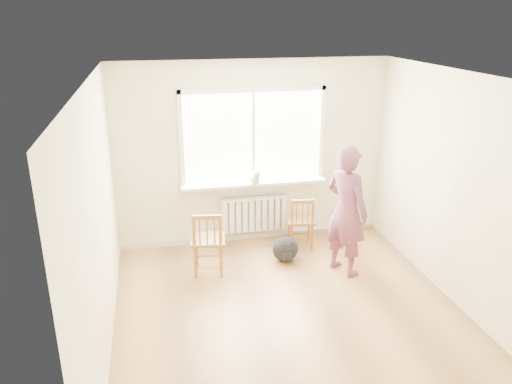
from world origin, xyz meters
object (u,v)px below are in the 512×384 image
person (346,211)px  chair_left (208,243)px  cat (255,177)px  chair_right (301,223)px  backpack (285,249)px

person → chair_left: bearing=51.1°
person → cat: 1.48m
chair_left → chair_right: (1.42, 0.48, -0.05)m
chair_left → backpack: (1.09, 0.13, -0.27)m
chair_right → chair_left: bearing=28.2°
backpack → cat: bearing=114.5°
chair_right → cat: cat is taller
cat → backpack: size_ratio=1.06×
chair_right → backpack: 0.54m
chair_left → backpack: chair_left is taller
chair_right → backpack: (-0.33, -0.36, -0.22)m
cat → chair_right: bearing=-30.7°
chair_left → chair_right: size_ratio=1.12×
person → backpack: (-0.69, 0.44, -0.69)m
chair_right → person: (0.36, -0.79, 0.47)m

